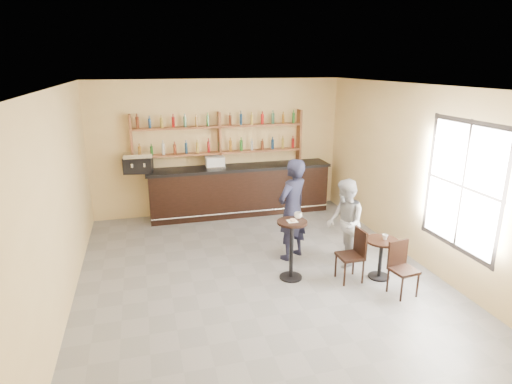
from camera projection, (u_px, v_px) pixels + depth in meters
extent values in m
plane|color=slate|center=(257.00, 274.00, 7.50)|extent=(7.00, 7.00, 0.00)
plane|color=white|center=(257.00, 86.00, 6.57)|extent=(7.00, 7.00, 0.00)
plane|color=#E8C584|center=(219.00, 147.00, 10.27)|extent=(7.00, 0.00, 7.00)
plane|color=#E8C584|center=(360.00, 291.00, 3.80)|extent=(7.00, 0.00, 7.00)
plane|color=#E8C584|center=(60.00, 201.00, 6.29)|extent=(0.00, 7.00, 7.00)
plane|color=#E8C584|center=(416.00, 174.00, 7.78)|extent=(0.00, 7.00, 7.00)
plane|color=white|center=(463.00, 187.00, 6.64)|extent=(0.00, 2.00, 2.00)
cube|color=white|center=(292.00, 221.00, 7.05)|extent=(0.17, 0.17, 0.00)
torus|color=#D88D4F|center=(293.00, 220.00, 7.04)|extent=(0.13, 0.13, 0.04)
imported|color=white|center=(298.00, 215.00, 7.17)|extent=(0.14, 0.14, 0.10)
imported|color=black|center=(292.00, 210.00, 7.87)|extent=(0.83, 0.75, 1.91)
imported|color=white|center=(385.00, 237.00, 7.17)|extent=(0.10, 0.10, 0.09)
imported|color=#9C9CA1|center=(345.00, 223.00, 7.66)|extent=(0.78, 0.90, 1.59)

